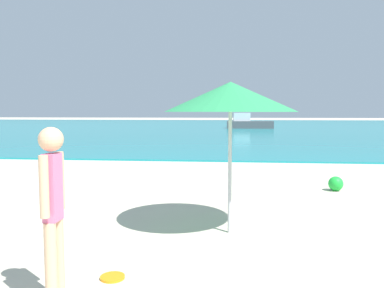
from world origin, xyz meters
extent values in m
cube|color=teal|center=(0.00, 43.01, 0.03)|extent=(160.00, 60.00, 0.06)
cylinder|color=#DDAD84|center=(-1.24, 3.37, 0.38)|extent=(0.10, 0.10, 0.76)
cylinder|color=#DDAD84|center=(-1.24, 3.23, 0.38)|extent=(0.10, 0.10, 0.76)
cube|color=pink|center=(-1.24, 3.30, 1.04)|extent=(0.11, 0.18, 0.57)
sphere|color=#DDAD84|center=(-1.24, 3.30, 1.44)|extent=(0.21, 0.21, 0.21)
cylinder|color=#DDAD84|center=(-1.24, 3.44, 1.07)|extent=(0.08, 0.08, 0.50)
cylinder|color=#DDAD84|center=(-1.24, 3.16, 1.07)|extent=(0.08, 0.08, 0.50)
cylinder|color=orange|center=(-0.93, 3.91, 0.01)|extent=(0.25, 0.25, 0.03)
cube|color=#4C4C51|center=(1.93, 37.50, 0.40)|extent=(4.36, 1.54, 0.69)
cube|color=silver|center=(1.16, 37.47, 1.14)|extent=(1.59, 1.02, 0.78)
sphere|color=green|center=(2.43, 8.60, 0.15)|extent=(0.31, 0.31, 0.31)
cylinder|color=#B7B7BC|center=(0.22, 5.53, 1.02)|extent=(0.05, 0.05, 2.05)
cone|color=#2D9956|center=(0.22, 5.53, 1.87)|extent=(1.78, 1.78, 0.40)
camera|label=1|loc=(0.25, 0.22, 1.68)|focal=36.53mm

